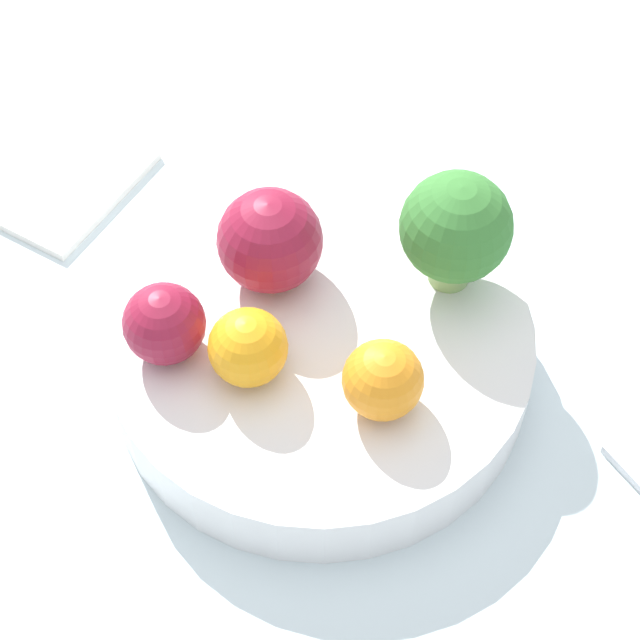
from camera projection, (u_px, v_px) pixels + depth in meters
ground_plane at (320, 390)px, 0.65m from camera, size 6.00×6.00×0.00m
table_surface at (320, 381)px, 0.64m from camera, size 1.20×1.20×0.02m
bowl at (320, 352)px, 0.61m from camera, size 0.24×0.24×0.04m
broccoli at (456, 229)px, 0.58m from camera, size 0.06×0.06×0.08m
apple_red at (164, 324)px, 0.57m from camera, size 0.05×0.05×0.05m
apple_green at (267, 242)px, 0.60m from camera, size 0.06×0.06×0.06m
orange_front at (378, 383)px, 0.55m from camera, size 0.04×0.04×0.04m
orange_back at (252, 353)px, 0.56m from camera, size 0.04×0.04×0.04m
napkin at (31, 166)px, 0.73m from camera, size 0.17×0.16×0.01m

